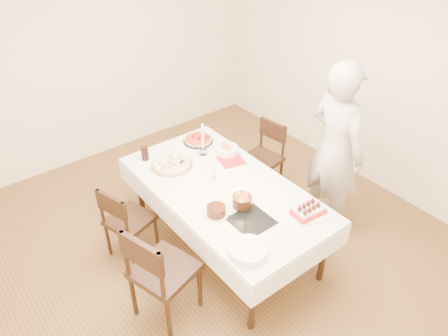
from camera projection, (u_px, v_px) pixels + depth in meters
floor at (219, 250)px, 4.54m from camera, size 5.00×5.00×0.00m
wall_back at (95, 56)px, 5.38m from camera, size 4.50×0.04×2.70m
wall_right at (377, 75)px, 4.90m from camera, size 0.04×5.00×2.70m
dining_table at (224, 217)px, 4.40m from camera, size 1.83×2.41×0.75m
chair_right_savory at (261, 159)px, 5.15m from camera, size 0.50×0.50×0.87m
chair_left_savory at (130, 220)px, 4.28m from camera, size 0.55×0.55×0.85m
chair_left_dessert at (164, 270)px, 3.65m from camera, size 0.65×0.65×1.02m
person at (335, 150)px, 4.37m from camera, size 0.50×0.72×1.88m
pizza_white at (172, 164)px, 4.46m from camera, size 0.48×0.48×0.04m
pizza_pepperoni at (198, 140)px, 4.86m from camera, size 0.44×0.44×0.04m
red_placemat at (231, 161)px, 4.56m from camera, size 0.30×0.30×0.01m
pasta_bowl at (227, 150)px, 4.64m from camera, size 0.31×0.31×0.08m
taper_candle at (203, 139)px, 4.55m from camera, size 0.09×0.09×0.38m
shaker_pair at (215, 176)px, 4.27m from camera, size 0.07×0.07×0.08m
cola_glass at (145, 153)px, 4.54m from camera, size 0.10×0.10×0.14m
layer_cake at (216, 211)px, 3.83m from camera, size 0.25×0.25×0.09m
cake_board at (251, 221)px, 3.79m from camera, size 0.34×0.34×0.01m
birthday_cake at (242, 198)px, 3.90m from camera, size 0.23×0.23×0.17m
strawberry_box at (308, 211)px, 3.85m from camera, size 0.30×0.21×0.07m
box_lid at (314, 216)px, 3.84m from camera, size 0.35×0.30×0.02m
plate_stack at (248, 250)px, 3.46m from camera, size 0.37×0.37×0.06m
china_plate at (250, 250)px, 3.50m from camera, size 0.37×0.37×0.01m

